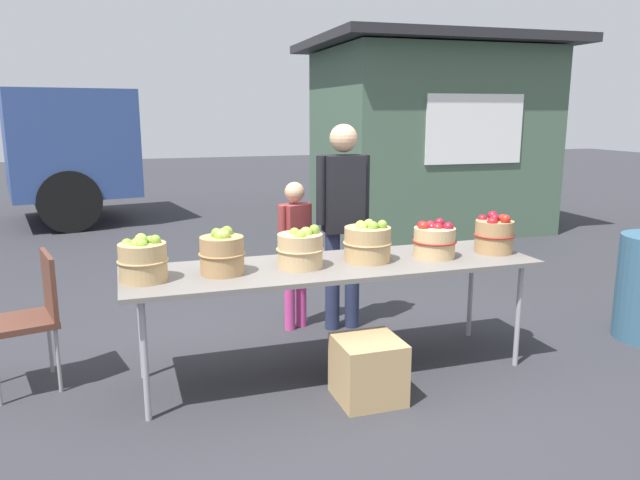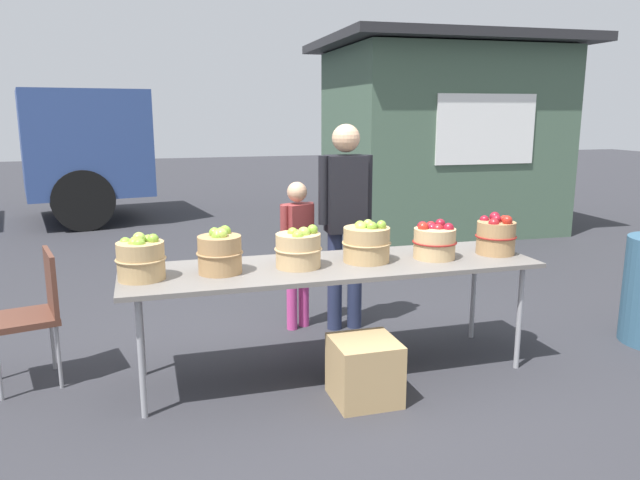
{
  "view_description": "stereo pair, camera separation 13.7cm",
  "coord_description": "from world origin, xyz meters",
  "views": [
    {
      "loc": [
        -1.3,
        -3.64,
        1.73
      ],
      "look_at": [
        0.0,
        0.3,
        0.85
      ],
      "focal_mm": 34.19,
      "sensor_mm": 36.0,
      "label": 1
    },
    {
      "loc": [
        -1.17,
        -3.68,
        1.73
      ],
      "look_at": [
        0.0,
        0.3,
        0.85
      ],
      "focal_mm": 34.19,
      "sensor_mm": 36.0,
      "label": 2
    }
  ],
  "objects": [
    {
      "name": "ground_plane",
      "position": [
        0.0,
        0.0,
        0.0
      ],
      "size": [
        40.0,
        40.0,
        0.0
      ],
      "primitive_type": "plane",
      "color": "#2D2D33"
    },
    {
      "name": "vendor_adult",
      "position": [
        0.35,
        0.79,
        0.96
      ],
      "size": [
        0.43,
        0.23,
        1.63
      ],
      "rotation": [
        0.0,
        0.0,
        3.09
      ],
      "color": "#262D4C",
      "rests_on": "ground"
    },
    {
      "name": "market_table",
      "position": [
        0.0,
        0.0,
        0.71
      ],
      "size": [
        2.7,
        0.76,
        0.75
      ],
      "color": "slate",
      "rests_on": "ground"
    },
    {
      "name": "food_kiosk",
      "position": [
        3.12,
        4.61,
        1.38
      ],
      "size": [
        3.58,
        2.99,
        2.74
      ],
      "rotation": [
        0.0,
        0.0,
        -0.03
      ],
      "color": "#47604C",
      "rests_on": "ground"
    },
    {
      "name": "apple_basket_green_1",
      "position": [
        -0.73,
        -0.01,
        0.88
      ],
      "size": [
        0.29,
        0.29,
        0.29
      ],
      "color": "#A87F51",
      "rests_on": "market_table"
    },
    {
      "name": "apple_basket_green_0",
      "position": [
        -1.2,
        -0.03,
        0.88
      ],
      "size": [
        0.3,
        0.3,
        0.29
      ],
      "color": "tan",
      "rests_on": "market_table"
    },
    {
      "name": "produce_crate",
      "position": [
        0.06,
        -0.45,
        0.19
      ],
      "size": [
        0.38,
        0.38,
        0.38
      ],
      "primitive_type": "cube",
      "color": "tan",
      "rests_on": "ground"
    },
    {
      "name": "folding_chair",
      "position": [
        -1.87,
        0.39,
        0.51
      ],
      "size": [
        0.48,
        0.48,
        0.86
      ],
      "rotation": [
        0.0,
        0.0,
        4.95
      ],
      "color": "brown",
      "rests_on": "ground"
    },
    {
      "name": "apple_basket_red_1",
      "position": [
        1.18,
        -0.04,
        0.88
      ],
      "size": [
        0.28,
        0.28,
        0.28
      ],
      "color": "#A87F51",
      "rests_on": "market_table"
    },
    {
      "name": "apple_basket_red_0",
      "position": [
        0.71,
        -0.03,
        0.87
      ],
      "size": [
        0.3,
        0.3,
        0.26
      ],
      "color": "tan",
      "rests_on": "market_table"
    },
    {
      "name": "apple_basket_green_3",
      "position": [
        0.24,
        0.01,
        0.87
      ],
      "size": [
        0.33,
        0.33,
        0.28
      ],
      "color": "tan",
      "rests_on": "market_table"
    },
    {
      "name": "apple_basket_green_2",
      "position": [
        -0.23,
        -0.01,
        0.87
      ],
      "size": [
        0.31,
        0.31,
        0.27
      ],
      "color": "tan",
      "rests_on": "market_table"
    },
    {
      "name": "child_customer",
      "position": [
        -0.01,
        0.9,
        0.7
      ],
      "size": [
        0.29,
        0.23,
        1.19
      ],
      "rotation": [
        0.0,
        0.0,
        3.55
      ],
      "color": "#CC3F8C",
      "rests_on": "ground"
    }
  ]
}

